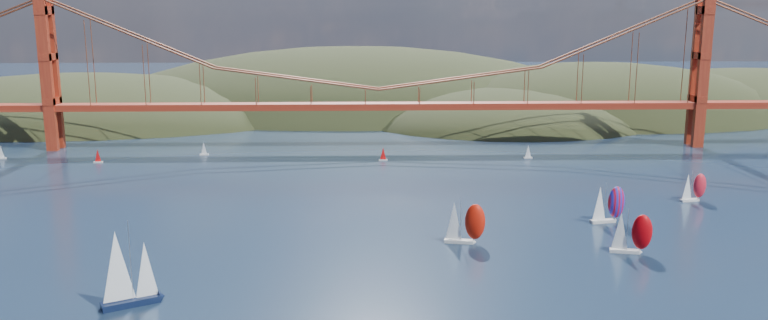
{
  "coord_description": "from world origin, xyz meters",
  "views": [
    {
      "loc": [
        -6.36,
        -96.37,
        52.83
      ],
      "look_at": [
        -0.77,
        90.0,
        13.88
      ],
      "focal_mm": 35.0,
      "sensor_mm": 36.0,
      "label": 1
    }
  ],
  "objects": [
    {
      "name": "racer_1",
      "position": [
        51.42,
        56.4,
        4.69
      ],
      "size": [
        8.85,
        4.84,
        9.93
      ],
      "rotation": [
        0.0,
        0.0,
        -0.22
      ],
      "color": "silver",
      "rests_on": "ground"
    },
    {
      "name": "distant_boat_8",
      "position": [
        51.6,
        157.77,
        2.41
      ],
      "size": [
        3.0,
        2.0,
        4.7
      ],
      "color": "silver",
      "rests_on": "ground"
    },
    {
      "name": "racer_0",
      "position": [
        16.41,
        64.23,
        4.95
      ],
      "size": [
        9.32,
        4.84,
        10.47
      ],
      "rotation": [
        0.0,
        0.0,
        -0.19
      ],
      "color": "silver",
      "rests_on": "ground"
    },
    {
      "name": "distant_boat_3",
      "position": [
        -62.67,
        166.65,
        2.41
      ],
      "size": [
        3.0,
        2.0,
        4.7
      ],
      "color": "silver",
      "rests_on": "ground"
    },
    {
      "name": "distant_boat_1",
      "position": [
        -131.81,
        162.2,
        2.41
      ],
      "size": [
        3.0,
        2.0,
        4.7
      ],
      "color": "silver",
      "rests_on": "ground"
    },
    {
      "name": "racer_3",
      "position": [
        83.95,
        98.98,
        4.07
      ],
      "size": [
        7.68,
        4.31,
        8.61
      ],
      "rotation": [
        0.0,
        0.0,
        0.24
      ],
      "color": "silver",
      "rests_on": "ground"
    },
    {
      "name": "racer_rwb",
      "position": [
        53.94,
        79.51,
        4.82
      ],
      "size": [
        9.09,
        4.89,
        10.2
      ],
      "rotation": [
        0.0,
        0.0,
        0.21
      ],
      "color": "silver",
      "rests_on": "ground"
    },
    {
      "name": "bridge",
      "position": [
        -1.75,
        180.0,
        32.23
      ],
      "size": [
        552.0,
        12.0,
        55.0
      ],
      "color": "maroon",
      "rests_on": "ground"
    },
    {
      "name": "headlands",
      "position": [
        44.95,
        278.29,
        -12.46
      ],
      "size": [
        725.0,
        225.0,
        96.0
      ],
      "color": "black",
      "rests_on": "ground"
    },
    {
      "name": "distant_boat_2",
      "position": [
        -95.95,
        154.6,
        2.41
      ],
      "size": [
        3.0,
        2.0,
        4.7
      ],
      "color": "silver",
      "rests_on": "ground"
    },
    {
      "name": "distant_boat_9",
      "position": [
        0.89,
        155.25,
        2.41
      ],
      "size": [
        3.0,
        2.0,
        4.7
      ],
      "color": "silver",
      "rests_on": "ground"
    },
    {
      "name": "sloop_navy",
      "position": [
        -48.26,
        30.3,
        6.93
      ],
      "size": [
        10.75,
        8.89,
        15.69
      ],
      "rotation": [
        0.0,
        0.0,
        0.51
      ],
      "color": "#0E1732",
      "rests_on": "ground"
    }
  ]
}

